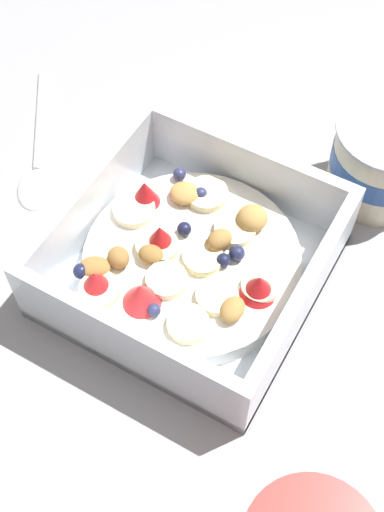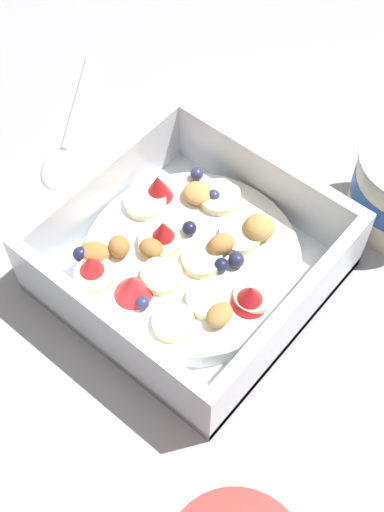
% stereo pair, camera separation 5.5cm
% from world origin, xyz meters
% --- Properties ---
extents(ground_plane, '(2.40, 2.40, 0.00)m').
position_xyz_m(ground_plane, '(0.00, 0.00, 0.00)').
color(ground_plane, '#9E9EA3').
extents(fruit_bowl, '(0.20, 0.20, 0.07)m').
position_xyz_m(fruit_bowl, '(0.00, 0.02, 0.02)').
color(fruit_bowl, white).
rests_on(fruit_bowl, ground).
extents(spoon, '(0.11, 0.15, 0.01)m').
position_xyz_m(spoon, '(-0.18, 0.05, 0.00)').
color(spoon, silver).
rests_on(spoon, ground).
extents(yogurt_cup, '(0.09, 0.09, 0.08)m').
position_xyz_m(yogurt_cup, '(0.10, 0.18, 0.04)').
color(yogurt_cup, beige).
rests_on(yogurt_cup, ground).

